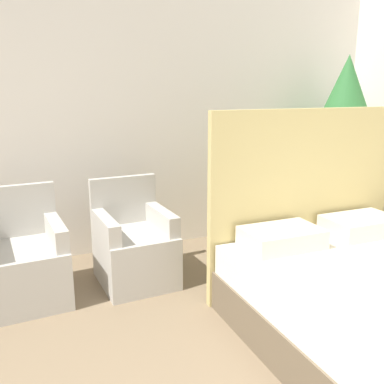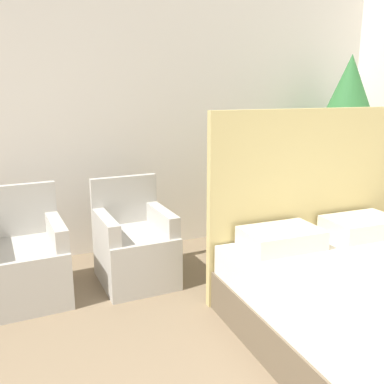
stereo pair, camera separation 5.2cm
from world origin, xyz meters
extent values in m
cube|color=silver|center=(0.00, 3.75, 1.45)|extent=(10.00, 0.06, 2.90)
cube|color=tan|center=(1.27, 2.28, 0.74)|extent=(1.68, 0.06, 1.49)
cube|color=beige|center=(0.90, 2.03, 0.58)|extent=(0.57, 0.37, 0.14)
cube|color=beige|center=(1.64, 2.03, 0.58)|extent=(0.57, 0.37, 0.14)
cube|color=#B7B2A8|center=(-0.85, 2.90, 0.22)|extent=(0.64, 0.69, 0.45)
cube|color=#B7B2A8|center=(-0.87, 3.20, 0.66)|extent=(0.60, 0.10, 0.43)
cube|color=#B7B2A8|center=(-0.61, 2.92, 0.54)|extent=(0.14, 0.59, 0.17)
cube|color=#B7B2A8|center=(0.02, 2.90, 0.22)|extent=(0.63, 0.69, 0.45)
cube|color=#B7B2A8|center=(0.01, 3.20, 0.66)|extent=(0.60, 0.09, 0.43)
cube|color=#B7B2A8|center=(-0.22, 2.89, 0.54)|extent=(0.13, 0.59, 0.17)
cube|color=#B7B2A8|center=(0.27, 2.92, 0.54)|extent=(0.13, 0.59, 0.17)
cylinder|color=#38281E|center=(2.43, 3.19, 0.17)|extent=(0.44, 0.44, 0.34)
cylinder|color=brown|center=(2.43, 3.19, 0.59)|extent=(0.06, 0.06, 0.51)
cone|color=#2D6B33|center=(2.43, 3.19, 1.41)|extent=(0.92, 0.92, 1.13)
camera|label=1|loc=(-0.84, -0.45, 1.65)|focal=40.00mm
camera|label=2|loc=(-0.79, -0.47, 1.65)|focal=40.00mm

